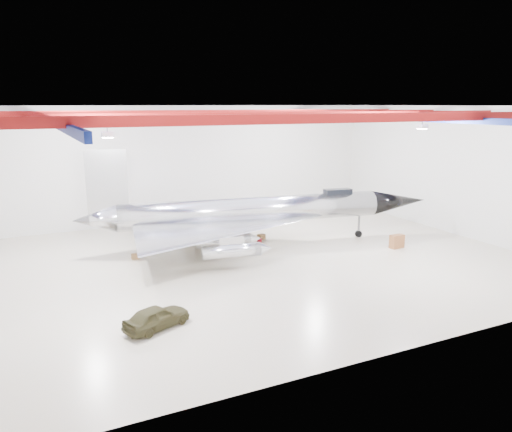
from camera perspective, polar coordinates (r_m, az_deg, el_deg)
floor at (r=35.87m, az=-1.22°, el=-5.40°), size 40.00×40.00×0.00m
wall_back at (r=48.49m, az=-8.65°, el=5.87°), size 40.00×0.00×40.00m
wall_right at (r=46.44m, az=21.91°, el=4.80°), size 0.00×30.00×30.00m
ceiling at (r=34.10m, az=-1.31°, el=12.46°), size 40.00×40.00×0.00m
ceiling_structure at (r=34.11m, az=-1.31°, el=11.32°), size 39.50×29.50×1.08m
jet_aircraft at (r=39.52m, az=-0.43°, el=0.24°), size 29.13×19.19×7.97m
jeep at (r=26.21m, az=-11.28°, el=-11.26°), size 3.81×2.67×1.20m
desk at (r=40.95m, az=15.80°, el=-2.81°), size 1.21×0.68×1.06m
crate_ply at (r=37.81m, az=-13.61°, el=-4.50°), size 0.56×0.45×0.38m
toolbox_red at (r=42.91m, az=-8.89°, el=-2.31°), size 0.45×0.38×0.29m
engine_drum at (r=39.79m, az=-5.18°, el=-3.26°), size 0.58×0.58×0.47m
parts_bin at (r=42.05m, az=0.61°, el=-2.38°), size 0.68×0.58×0.42m
crate_small at (r=40.42m, az=-10.71°, el=-3.35°), size 0.37×0.31×0.24m
tool_chest at (r=40.87m, az=0.38°, el=-2.85°), size 0.52×0.52×0.37m
oil_barrel at (r=39.09m, az=-1.12°, el=-3.61°), size 0.51×0.43×0.33m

